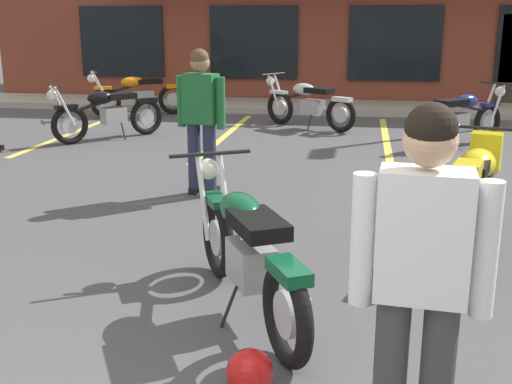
# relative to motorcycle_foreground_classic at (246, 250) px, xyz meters

# --- Properties ---
(ground_plane) EXTENTS (80.00, 80.00, 0.00)m
(ground_plane) POSITION_rel_motorcycle_foreground_classic_xyz_m (-0.22, 1.60, -0.46)
(ground_plane) COLOR #47474C
(sidewalk_kerb) EXTENTS (22.00, 1.80, 0.14)m
(sidewalk_kerb) POSITION_rel_motorcycle_foreground_classic_xyz_m (-0.22, 10.45, -0.39)
(sidewalk_kerb) COLOR #A8A59E
(sidewalk_kerb) RESTS_ON ground_plane
(brick_storefront_building) EXTENTS (16.51, 6.31, 3.84)m
(brick_storefront_building) POSITION_rel_motorcycle_foreground_classic_xyz_m (-0.22, 14.06, 1.46)
(brick_storefront_building) COLOR brown
(brick_storefront_building) RESTS_ON ground_plane
(painted_stall_lines) EXTENTS (8.50, 4.80, 0.01)m
(painted_stall_lines) POSITION_rel_motorcycle_foreground_classic_xyz_m (-0.22, 6.85, -0.46)
(painted_stall_lines) COLOR #DBCC4C
(painted_stall_lines) RESTS_ON ground_plane
(motorcycle_foreground_classic) EXTENTS (1.28, 1.91, 0.98)m
(motorcycle_foreground_classic) POSITION_rel_motorcycle_foreground_classic_xyz_m (0.00, 0.00, 0.00)
(motorcycle_foreground_classic) COLOR black
(motorcycle_foreground_classic) RESTS_ON ground_plane
(motorcycle_red_sportbike) EXTENTS (1.86, 1.37, 0.98)m
(motorcycle_red_sportbike) POSITION_rel_motorcycle_foreground_classic_xyz_m (-3.92, 8.88, 0.00)
(motorcycle_red_sportbike) COLOR black
(motorcycle_red_sportbike) RESTS_ON ground_plane
(motorcycle_black_cruiser) EXTENTS (0.92, 2.06, 0.98)m
(motorcycle_black_cruiser) POSITION_rel_motorcycle_foreground_classic_xyz_m (1.76, 1.64, 0.07)
(motorcycle_black_cruiser) COLOR black
(motorcycle_black_cruiser) RESTS_ON ground_plane
(motorcycle_blue_standard) EXTENTS (1.55, 1.74, 0.98)m
(motorcycle_blue_standard) POSITION_rel_motorcycle_foreground_classic_xyz_m (-3.50, 6.18, 0.00)
(motorcycle_blue_standard) COLOR black
(motorcycle_blue_standard) RESTS_ON ground_plane
(motorcycle_green_cafe_racer) EXTENTS (1.69, 1.61, 0.98)m
(motorcycle_green_cafe_racer) POSITION_rel_motorcycle_foreground_classic_xyz_m (2.31, 6.53, 0.00)
(motorcycle_green_cafe_racer) COLOR black
(motorcycle_green_cafe_racer) RESTS_ON ground_plane
(motorcycle_cream_vintage) EXTENTS (1.84, 1.39, 0.98)m
(motorcycle_cream_vintage) POSITION_rel_motorcycle_foreground_classic_xyz_m (-0.25, 7.92, 0.00)
(motorcycle_cream_vintage) COLOR black
(motorcycle_cream_vintage) RESTS_ON ground_plane
(person_in_black_shirt) EXTENTS (0.61, 0.34, 1.68)m
(person_in_black_shirt) POSITION_rel_motorcycle_foreground_classic_xyz_m (-1.06, 2.98, 0.49)
(person_in_black_shirt) COLOR black
(person_in_black_shirt) RESTS_ON ground_plane
(person_by_back_row) EXTENTS (0.61, 0.30, 1.68)m
(person_by_back_row) POSITION_rel_motorcycle_foreground_classic_xyz_m (1.01, -1.46, 0.49)
(person_by_back_row) COLOR black
(person_by_back_row) RESTS_ON ground_plane
(helmet_on_pavement) EXTENTS (0.26, 0.26, 0.26)m
(helmet_on_pavement) POSITION_rel_motorcycle_foreground_classic_xyz_m (0.20, -0.99, -0.33)
(helmet_on_pavement) COLOR #B71414
(helmet_on_pavement) RESTS_ON ground_plane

